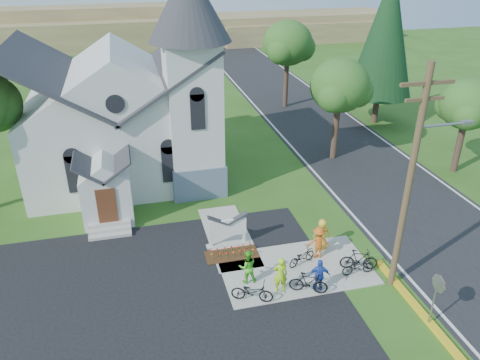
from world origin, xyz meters
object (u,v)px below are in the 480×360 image
object	(u,v)px
cyclist_0	(280,274)
bike_4	(358,266)
bike_2	(302,257)
cyclist_4	(322,234)
cyclist_3	(319,242)
stop_sign	(437,290)
utility_pole	(412,176)
bike_0	(252,292)
cyclist_1	(247,266)
church_sign	(228,228)
cyclist_2	(319,275)
bike_1	(308,283)
bike_3	(359,260)

from	to	relation	value
cyclist_0	bike_4	distance (m)	3.89
bike_2	cyclist_4	distance (m)	1.75
bike_4	cyclist_3	bearing A→B (deg)	37.65
stop_sign	utility_pole	bearing A→B (deg)	91.49
bike_0	cyclist_1	bearing A→B (deg)	17.13
church_sign	bike_0	world-z (taller)	church_sign
cyclist_0	cyclist_1	xyz separation A→B (m)	(-1.23, 0.94, -0.04)
cyclist_2	bike_2	xyz separation A→B (m)	(-0.05, 1.97, -0.39)
church_sign	cyclist_2	xyz separation A→B (m)	(3.11, -4.39, -0.18)
cyclist_1	bike_1	world-z (taller)	cyclist_1
cyclist_0	bike_0	xyz separation A→B (m)	(-1.36, -0.34, -0.39)
bike_1	cyclist_3	bearing A→B (deg)	-6.66
cyclist_1	bike_4	distance (m)	5.15
bike_2	bike_3	distance (m)	2.65
bike_4	church_sign	bearing A→B (deg)	55.52
bike_1	cyclist_4	size ratio (longest dim) A/B	1.02
bike_1	cyclist_3	world-z (taller)	cyclist_3
cyclist_4	cyclist_0	bearing A→B (deg)	57.45
bike_0	bike_4	xyz separation A→B (m)	(5.22, 0.56, -0.07)
bike_2	church_sign	bearing A→B (deg)	29.68
church_sign	stop_sign	size ratio (longest dim) A/B	0.89
utility_pole	bike_0	bearing A→B (deg)	176.65
cyclist_3	bike_3	distance (m)	2.04
church_sign	bike_0	bearing A→B (deg)	-88.81
utility_pole	bike_3	size ratio (longest dim) A/B	5.67
cyclist_2	cyclist_3	bearing A→B (deg)	-94.56
church_sign	cyclist_2	size ratio (longest dim) A/B	1.37
cyclist_2	bike_0	bearing A→B (deg)	15.78
bike_0	cyclist_2	xyz separation A→B (m)	(3.02, -0.07, 0.33)
cyclist_2	bike_3	bearing A→B (deg)	-141.24
cyclist_3	cyclist_2	bearing A→B (deg)	81.15
cyclist_1	bike_3	xyz separation A→B (m)	(5.28, -0.39, -0.29)
utility_pole	bike_2	bearing A→B (deg)	146.87
utility_pole	bike_3	xyz separation A→B (m)	(-1.07, 1.27, -4.82)
church_sign	cyclist_1	distance (m)	3.05
cyclist_4	utility_pole	bearing A→B (deg)	140.01
bike_3	cyclist_4	world-z (taller)	cyclist_4
utility_pole	bike_2	xyz separation A→B (m)	(-3.50, 2.29, -4.94)
cyclist_1	bike_1	distance (m)	2.77
bike_2	bike_4	world-z (taller)	bike_4
cyclist_1	cyclist_4	size ratio (longest dim) A/B	0.99
cyclist_4	bike_4	size ratio (longest dim) A/B	1.07
church_sign	bike_3	xyz separation A→B (m)	(5.50, -3.43, -0.45)
bike_0	cyclist_4	xyz separation A→B (m)	(4.37, 2.88, 0.36)
bike_0	bike_1	size ratio (longest dim) A/B	1.06
utility_pole	bike_4	size ratio (longest dim) A/B	6.41
cyclist_1	cyclist_2	bearing A→B (deg)	157.87
utility_pole	bike_1	size ratio (longest dim) A/B	5.88
bike_4	cyclist_0	bearing A→B (deg)	94.19
cyclist_3	bike_4	xyz separation A→B (m)	(1.28, -1.71, -0.42)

